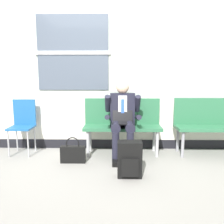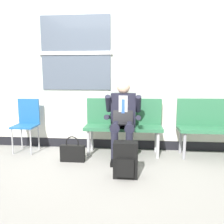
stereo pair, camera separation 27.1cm
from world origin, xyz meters
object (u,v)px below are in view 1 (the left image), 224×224
(handbag, at_px, (73,154))
(folding_chair, at_px, (23,121))
(person_seated, at_px, (123,117))
(backpack, at_px, (130,160))
(bench_empty, at_px, (217,122))
(bench_with_person, at_px, (122,122))

(handbag, bearing_deg, folding_chair, 153.60)
(person_seated, xyz_separation_m, handbag, (-0.76, -0.29, -0.52))
(backpack, bearing_deg, person_seated, 95.41)
(bench_empty, height_order, backpack, bench_empty)
(person_seated, distance_m, handbag, 0.96)
(bench_empty, xyz_separation_m, person_seated, (-1.59, -0.20, 0.11))
(bench_empty, distance_m, handbag, 2.44)
(bench_empty, height_order, folding_chair, bench_empty)
(handbag, bearing_deg, person_seated, 20.60)
(folding_chair, bearing_deg, backpack, -28.01)
(person_seated, height_order, handbag, person_seated)
(handbag, bearing_deg, bench_with_person, 32.65)
(bench_empty, distance_m, person_seated, 1.61)
(backpack, xyz_separation_m, handbag, (-0.83, 0.48, -0.09))
(person_seated, height_order, folding_chair, person_seated)
(bench_with_person, distance_m, bench_empty, 1.59)
(handbag, height_order, folding_chair, folding_chair)
(person_seated, distance_m, backpack, 0.87)
(bench_empty, bearing_deg, folding_chair, -179.51)
(bench_with_person, bearing_deg, handbag, -147.35)
(bench_empty, xyz_separation_m, folding_chair, (-3.28, -0.03, -0.00))
(backpack, height_order, folding_chair, folding_chair)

